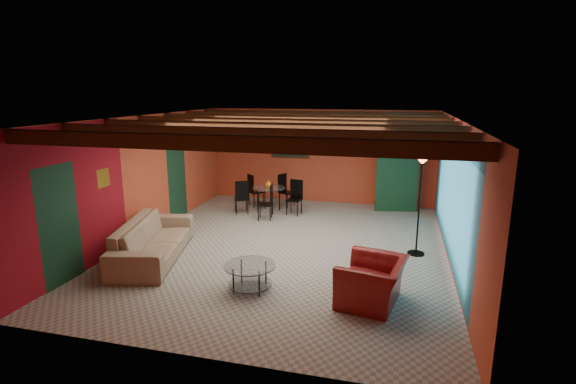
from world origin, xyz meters
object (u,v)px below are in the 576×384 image
(sofa, at_px, (153,239))
(coffee_table, at_px, (250,277))
(floor_lamp, at_px, (419,205))
(dining_table, at_px, (269,195))
(vase, at_px, (268,174))
(armchair, at_px, (372,282))
(armoire, at_px, (397,176))
(potted_plant, at_px, (400,133))

(sofa, bearing_deg, coffee_table, -124.59)
(floor_lamp, bearing_deg, dining_table, 148.97)
(vase, bearing_deg, armchair, -56.35)
(vase, bearing_deg, coffee_table, -76.94)
(dining_table, distance_m, armoire, 3.57)
(dining_table, bearing_deg, armoire, 18.94)
(vase, bearing_deg, dining_table, 0.00)
(dining_table, bearing_deg, coffee_table, -76.94)
(armchair, xyz_separation_m, floor_lamp, (0.74, 2.30, 0.68))
(coffee_table, bearing_deg, vase, 103.06)
(floor_lamp, xyz_separation_m, vase, (-3.79, 2.28, -0.00))
(armchair, bearing_deg, sofa, -90.12)
(sofa, relative_size, armoire, 1.37)
(sofa, distance_m, dining_table, 3.95)
(sofa, bearing_deg, armchair, -115.15)
(armchair, xyz_separation_m, dining_table, (-3.05, 4.58, 0.11))
(sofa, xyz_separation_m, dining_table, (1.22, 3.76, 0.09))
(dining_table, relative_size, vase, 8.77)
(armchair, distance_m, floor_lamp, 2.51)
(potted_plant, bearing_deg, dining_table, -161.06)
(dining_table, xyz_separation_m, vase, (0.00, 0.00, 0.56))
(sofa, xyz_separation_m, vase, (1.22, 3.76, 0.65))
(sofa, distance_m, armoire, 6.73)
(armchair, xyz_separation_m, armoire, (0.29, 5.73, 0.59))
(floor_lamp, height_order, potted_plant, potted_plant)
(dining_table, distance_m, floor_lamp, 4.46)
(coffee_table, bearing_deg, dining_table, 103.06)
(armoire, xyz_separation_m, potted_plant, (0.00, 0.00, 1.17))
(vase, bearing_deg, potted_plant, 18.94)
(armoire, distance_m, potted_plant, 1.17)
(sofa, height_order, dining_table, dining_table)
(potted_plant, bearing_deg, armchair, -92.90)
(armchair, height_order, dining_table, dining_table)
(sofa, distance_m, vase, 4.01)
(dining_table, xyz_separation_m, floor_lamp, (3.79, -2.28, 0.57))
(sofa, height_order, coffee_table, sofa)
(coffee_table, relative_size, dining_table, 0.48)
(armchair, height_order, vase, vase)
(potted_plant, bearing_deg, vase, -161.06)
(sofa, relative_size, potted_plant, 5.72)
(sofa, height_order, vase, vase)
(sofa, xyz_separation_m, floor_lamp, (5.02, 1.48, 0.65))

